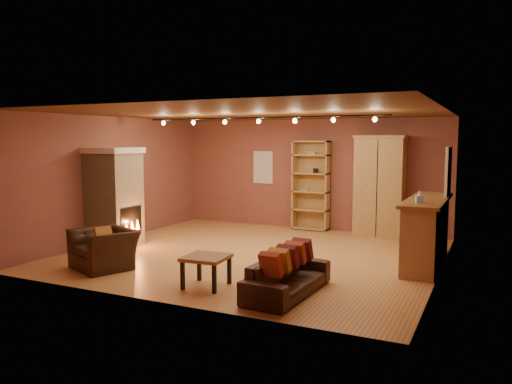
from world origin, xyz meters
The scene contains 16 objects.
floor centered at (0.00, 0.00, 0.00)m, with size 7.00×7.00×0.00m, color #AE763D.
ceiling centered at (0.00, 0.00, 2.80)m, with size 7.00×7.00×0.00m, color brown.
back_wall centered at (0.00, 3.25, 1.40)m, with size 7.00×0.02×2.80m, color brown.
left_wall centered at (-3.50, 0.00, 1.40)m, with size 0.02×6.50×2.80m, color brown.
right_wall centered at (3.50, 0.00, 1.40)m, with size 0.02×6.50×2.80m, color brown.
fireplace centered at (-3.04, -0.60, 1.06)m, with size 1.01×0.98×2.12m.
back_window centered at (-1.30, 3.23, 1.55)m, with size 0.56×0.04×0.86m, color silver.
bookcase centered at (0.10, 3.13, 1.15)m, with size 0.92×0.36×2.26m.
armoire centered at (1.85, 2.95, 1.20)m, with size 1.17×0.67×2.38m.
bar_counter centered at (3.20, 0.61, 0.62)m, with size 0.67×2.56×1.22m.
tissue_box centered at (3.15, -0.10, 1.31)m, with size 0.15×0.15×0.22m.
right_window centered at (3.47, 1.40, 1.65)m, with size 0.05×0.90×1.00m, color silver.
loveseat centered at (1.58, -2.13, 0.37)m, with size 0.61×1.81×0.75m.
armchair centered at (-1.94, -2.14, 0.47)m, with size 1.25×1.05×0.93m.
coffee_table centered at (0.30, -2.32, 0.42)m, with size 0.69×0.69×0.49m.
track_rail centered at (0.00, 0.20, 2.68)m, with size 5.20×0.09×0.13m.
Camera 1 is at (4.28, -8.83, 2.28)m, focal length 35.00 mm.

